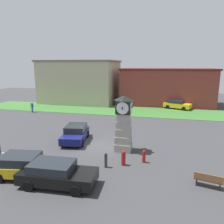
{
  "coord_description": "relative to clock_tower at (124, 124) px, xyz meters",
  "views": [
    {
      "loc": [
        5.69,
        -17.78,
        7.12
      ],
      "look_at": [
        1.04,
        1.76,
        2.74
      ],
      "focal_mm": 35.0,
      "sensor_mm": 36.0,
      "label": 1
    }
  ],
  "objects": [
    {
      "name": "car_end_of_row",
      "position": [
        5.32,
        19.29,
        -1.51
      ],
      "size": [
        4.59,
        3.25,
        1.47
      ],
      "color": "gold",
      "rests_on": "ground_plane"
    },
    {
      "name": "car_far_lot",
      "position": [
        -4.82,
        1.18,
        -1.5
      ],
      "size": [
        2.58,
        4.45,
        1.5
      ],
      "color": "navy",
      "rests_on": "ground_plane"
    },
    {
      "name": "warehouse_blue_far",
      "position": [
        -12.57,
        22.62,
        1.68
      ],
      "size": [
        14.11,
        10.16,
        7.87
      ],
      "color": "#B7A88E",
      "rests_on": "ground_plane"
    },
    {
      "name": "bollard_far_row",
      "position": [
        -0.63,
        -3.41,
        -1.71
      ],
      "size": [
        0.22,
        0.22,
        1.09
      ],
      "color": "#333338",
      "rests_on": "ground_plane"
    },
    {
      "name": "pedestrian_near_bench",
      "position": [
        -10.45,
        19.43,
        -1.37
      ],
      "size": [
        0.46,
        0.38,
        1.58
      ],
      "color": "#338C4C",
      "rests_on": "ground_plane"
    },
    {
      "name": "grass_verge_far",
      "position": [
        -1.73,
        15.8,
        -2.25
      ],
      "size": [
        49.79,
        7.29,
        0.04
      ],
      "primitive_type": "cube",
      "color": "#386B2D",
      "rests_on": "ground_plane"
    },
    {
      "name": "ground_plane",
      "position": [
        -2.59,
        0.59,
        -2.27
      ],
      "size": [
        82.98,
        82.98,
        0.0
      ],
      "primitive_type": "plane",
      "color": "#38383A"
    },
    {
      "name": "car_by_building",
      "position": [
        -2.89,
        -6.35,
        -1.51
      ],
      "size": [
        4.69,
        2.22,
        1.46
      ],
      "color": "black",
      "rests_on": "ground_plane"
    },
    {
      "name": "clock_tower",
      "position": [
        0.0,
        0.0,
        0.0
      ],
      "size": [
        1.57,
        1.59,
        4.67
      ],
      "color": "#A09B91",
      "rests_on": "ground_plane"
    },
    {
      "name": "storefront_low_left",
      "position": [
        3.54,
        23.6,
        0.96
      ],
      "size": [
        16.38,
        8.19,
        6.44
      ],
      "color": "maroon",
      "rests_on": "ground_plane"
    },
    {
      "name": "bollard_mid_row",
      "position": [
        0.51,
        -2.78,
        -1.71
      ],
      "size": [
        0.3,
        0.3,
        1.11
      ],
      "color": "maroon",
      "rests_on": "ground_plane"
    },
    {
      "name": "bollard_near_tower",
      "position": [
        1.91,
        -2.0,
        -1.78
      ],
      "size": [
        0.24,
        0.24,
        0.96
      ],
      "color": "maroon",
      "rests_on": "ground_plane"
    },
    {
      "name": "pedestrian_crossing_lot",
      "position": [
        -16.1,
        11.41,
        -1.34
      ],
      "size": [
        0.47,
        0.39,
        1.62
      ],
      "color": "#264CA5",
      "rests_on": "ground_plane"
    },
    {
      "name": "bench",
      "position": [
        5.92,
        -4.51,
        -1.74
      ],
      "size": [
        1.68,
        0.88,
        0.9
      ],
      "color": "brown",
      "rests_on": "ground_plane"
    },
    {
      "name": "car_near_tower",
      "position": [
        -5.43,
        -5.87,
        -1.51
      ],
      "size": [
        4.45,
        2.5,
        1.48
      ],
      "color": "gold",
      "rests_on": "ground_plane"
    }
  ]
}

